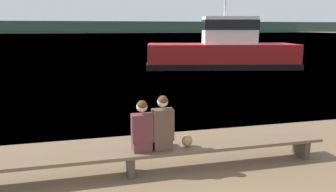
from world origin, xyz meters
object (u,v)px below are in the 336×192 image
object	(u,v)px
person_right	(162,126)
shopping_bag	(187,141)
bench_main	(130,156)
tugboat_red	(223,52)
person_left	(142,129)

from	to	relation	value
person_right	shopping_bag	bearing A→B (deg)	1.50
bench_main	tugboat_red	size ratio (longest dim) A/B	0.75
person_right	shopping_bag	world-z (taller)	person_right
person_left	tugboat_red	bearing A→B (deg)	61.68
person_left	person_right	bearing A→B (deg)	-0.24
person_left	tugboat_red	xyz separation A→B (m)	(7.88, 14.62, 0.21)
bench_main	person_right	bearing A→B (deg)	0.30
bench_main	person_left	xyz separation A→B (m)	(0.23, 0.00, 0.48)
person_left	tugboat_red	distance (m)	16.61
shopping_bag	tugboat_red	bearing A→B (deg)	64.32
person_right	shopping_bag	xyz separation A→B (m)	(0.48, 0.01, -0.32)
bench_main	shopping_bag	xyz separation A→B (m)	(1.09, 0.02, 0.19)
bench_main	person_left	size ratio (longest dim) A/B	8.11
bench_main	person_left	distance (m)	0.54
bench_main	person_right	xyz separation A→B (m)	(0.61, 0.00, 0.51)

